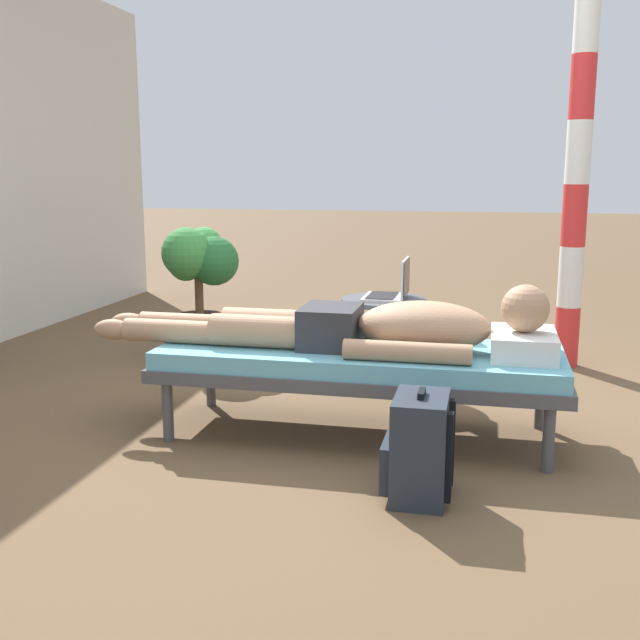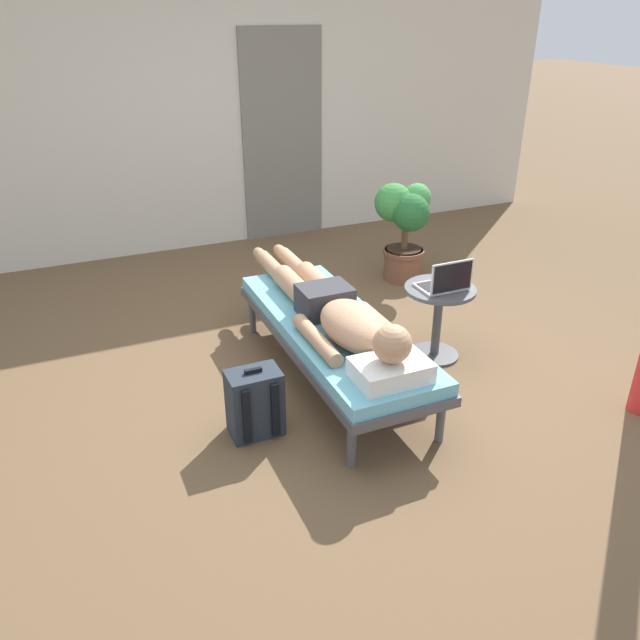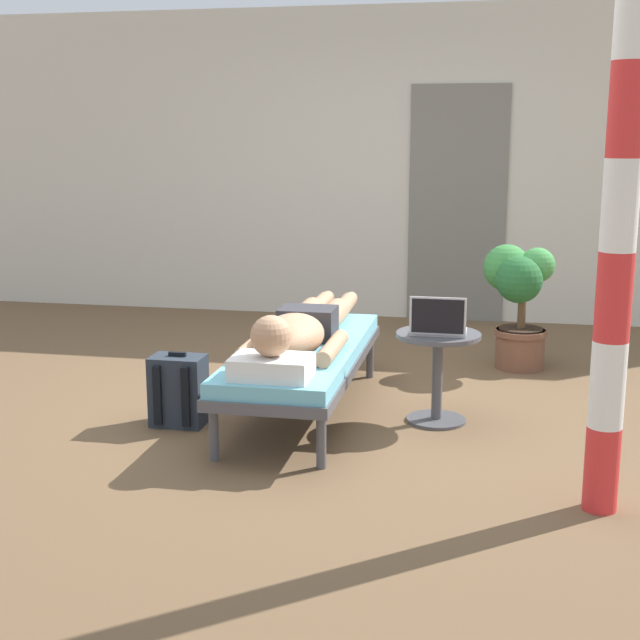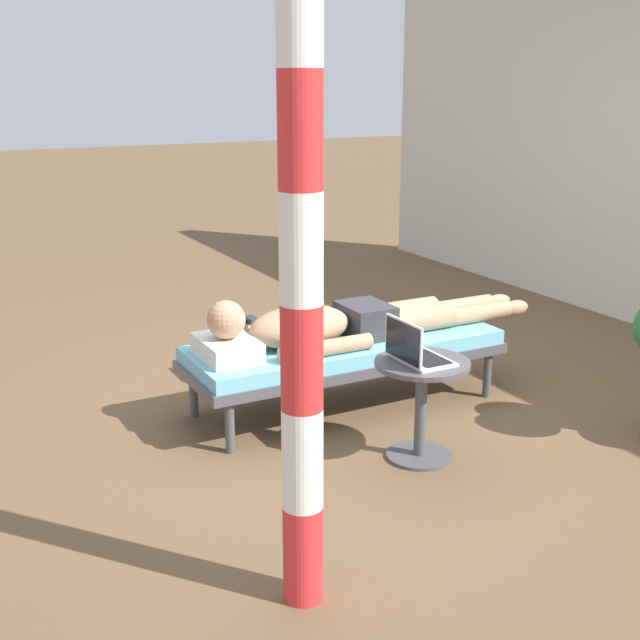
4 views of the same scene
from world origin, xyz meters
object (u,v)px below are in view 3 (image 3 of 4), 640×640
at_px(laptop, 438,325).
at_px(person_reclining, 301,330).
at_px(side_table, 438,361).
at_px(backpack, 179,391).
at_px(porch_post, 620,205).
at_px(potted_plant, 518,295).
at_px(lounge_chair, 303,356).

bearing_deg(laptop, person_reclining, 179.93).
bearing_deg(side_table, person_reclining, -176.34).
bearing_deg(backpack, porch_post, -18.22).
bearing_deg(backpack, potted_plant, 40.44).
bearing_deg(potted_plant, backpack, -139.56).
height_order(lounge_chair, backpack, backpack).
distance_m(person_reclining, porch_post, 2.05).
xyz_separation_m(side_table, backpack, (-1.43, -0.34, -0.16)).
height_order(backpack, potted_plant, potted_plant).
distance_m(person_reclining, side_table, 0.80).
relative_size(person_reclining, side_table, 4.15).
distance_m(laptop, potted_plant, 1.41).
bearing_deg(backpack, side_table, 13.25).
xyz_separation_m(laptop, potted_plant, (0.46, 1.33, -0.05)).
relative_size(person_reclining, laptop, 7.00).
bearing_deg(laptop, porch_post, -52.20).
relative_size(side_table, potted_plant, 0.60).
relative_size(laptop, backpack, 0.73).
relative_size(person_reclining, backpack, 5.12).
bearing_deg(lounge_chair, porch_post, -34.29).
distance_m(laptop, backpack, 1.51).
xyz_separation_m(laptop, porch_post, (0.79, -1.02, 0.75)).
relative_size(lounge_chair, person_reclining, 0.87).
distance_m(lounge_chair, person_reclining, 0.18).
bearing_deg(porch_post, lounge_chair, 145.71).
relative_size(lounge_chair, potted_plant, 2.16).
xyz_separation_m(side_table, potted_plant, (0.46, 1.28, 0.17)).
height_order(person_reclining, potted_plant, potted_plant).
bearing_deg(person_reclining, laptop, -0.07).
height_order(lounge_chair, potted_plant, potted_plant).
distance_m(lounge_chair, backpack, 0.75).
relative_size(lounge_chair, laptop, 6.07).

